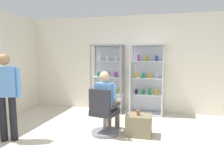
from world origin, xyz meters
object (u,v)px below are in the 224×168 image
Objects in this scene: display_cabinet_left at (108,78)px; tea_glass at (138,113)px; display_cabinet_right at (147,79)px; standing_customer at (6,92)px; seated_shopkeeper at (107,99)px; office_chair at (104,116)px; storage_crate at (139,125)px.

display_cabinet_left reaches higher than tea_glass.
display_cabinet_right reaches higher than standing_customer.
standing_customer is (-1.69, -0.85, 0.22)m from seated_shopkeeper.
office_chair is 0.74× the size of seated_shopkeeper.
standing_customer is at bearing -117.23° from display_cabinet_left.
display_cabinet_left is 1.92m from office_chair.
display_cabinet_right is at bearing 0.02° from display_cabinet_left.
storage_crate is at bearing 12.55° from office_chair.
seated_shopkeeper is 0.79× the size of standing_customer.
office_chair reaches higher than storage_crate.
tea_glass is (-0.02, -0.02, 0.26)m from storage_crate.
tea_glass is (1.06, -1.66, -0.48)m from display_cabinet_left.
tea_glass is at bearing -91.31° from display_cabinet_right.
display_cabinet_left is at bearing 104.38° from seated_shopkeeper.
storage_crate is (0.66, -0.01, -0.50)m from seated_shopkeeper.
seated_shopkeeper is (0.42, -1.63, -0.24)m from display_cabinet_left.
tea_glass reaches higher than storage_crate.
display_cabinet_right is (1.10, 0.00, 0.01)m from display_cabinet_left.
seated_shopkeeper is at bearing 177.54° from tea_glass.
office_chair is at bearing -167.45° from storage_crate.
tea_glass is at bearing -57.34° from display_cabinet_left.
display_cabinet_right is 1.98× the size of office_chair.
display_cabinet_right is at bearing 46.23° from standing_customer.
seated_shopkeeper is at bearing 179.50° from storage_crate.
storage_crate is (-0.02, -1.64, -0.75)m from display_cabinet_right.
display_cabinet_left is 1.00× the size of display_cabinet_right.
display_cabinet_left reaches higher than storage_crate.
office_chair is at bearing -101.47° from seated_shopkeeper.
standing_customer reaches higher than seated_shopkeeper.
office_chair is at bearing -77.85° from display_cabinet_left.
display_cabinet_right is 3.77× the size of storage_crate.
display_cabinet_left is 18.34× the size of tea_glass.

